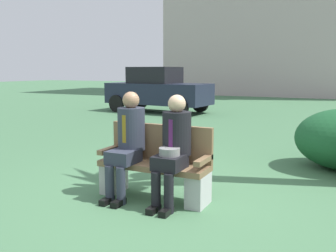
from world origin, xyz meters
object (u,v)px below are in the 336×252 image
object	(u,v)px
seated_man_right	(173,144)
parked_car_near	(157,90)
seated_man_left	(128,139)
park_bench	(156,166)

from	to	relation	value
seated_man_right	parked_car_near	size ratio (longest dim) A/B	0.32
seated_man_left	seated_man_right	size ratio (longest dim) A/B	1.02
seated_man_left	seated_man_right	xyz separation A→B (m)	(0.63, -0.01, -0.01)
park_bench	seated_man_left	size ratio (longest dim) A/B	1.05
seated_man_left	seated_man_right	bearing A→B (deg)	-0.71
seated_man_left	parked_car_near	size ratio (longest dim) A/B	0.33
parked_car_near	park_bench	bearing A→B (deg)	-62.44
park_bench	seated_man_left	bearing A→B (deg)	-160.06
parked_car_near	seated_man_right	bearing A→B (deg)	-61.21
park_bench	parked_car_near	world-z (taller)	parked_car_near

